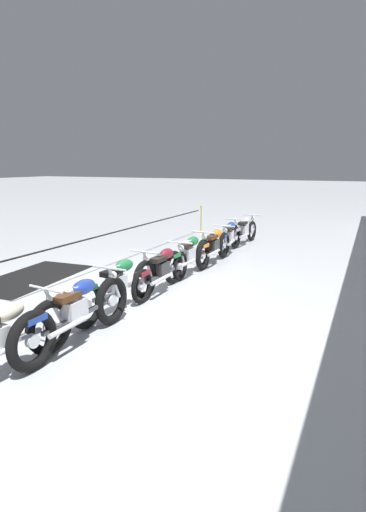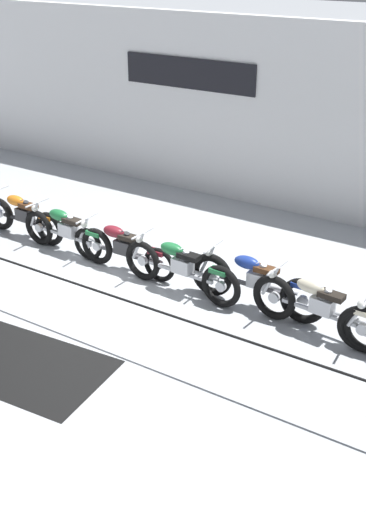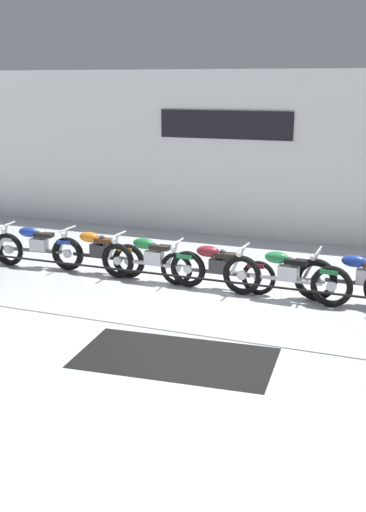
% 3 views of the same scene
% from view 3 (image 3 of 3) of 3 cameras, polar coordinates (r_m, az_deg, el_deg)
% --- Properties ---
extents(ground_plane, '(120.00, 120.00, 0.00)m').
position_cam_3_polar(ground_plane, '(11.94, 1.89, -3.88)').
color(ground_plane, '#B2B7BC').
extents(back_wall, '(28.00, 0.29, 4.20)m').
position_cam_3_polar(back_wall, '(16.30, 7.96, 8.77)').
color(back_wall, white).
rests_on(back_wall, ground).
extents(motorcycle_blue_1, '(2.15, 0.62, 0.94)m').
position_cam_3_polar(motorcycle_blue_1, '(14.16, -12.86, 0.82)').
color(motorcycle_blue_1, black).
rests_on(motorcycle_blue_1, ground).
extents(motorcycle_orange_2, '(2.17, 0.62, 0.94)m').
position_cam_3_polar(motorcycle_orange_2, '(13.49, -7.64, 0.30)').
color(motorcycle_orange_2, black).
rests_on(motorcycle_orange_2, ground).
extents(motorcycle_green_3, '(2.29, 0.62, 0.94)m').
position_cam_3_polar(motorcycle_green_3, '(12.82, -2.81, -0.35)').
color(motorcycle_green_3, black).
rests_on(motorcycle_green_3, ground).
extents(motorcycle_maroon_4, '(2.33, 0.62, 0.91)m').
position_cam_3_polar(motorcycle_maroon_4, '(12.36, 2.96, -0.96)').
color(motorcycle_maroon_4, black).
rests_on(motorcycle_maroon_4, ground).
extents(motorcycle_green_5, '(2.45, 0.62, 0.96)m').
position_cam_3_polar(motorcycle_green_5, '(11.89, 9.08, -1.73)').
color(motorcycle_green_5, black).
rests_on(motorcycle_green_5, ground).
extents(motorcycle_blue_6, '(2.49, 0.62, 0.98)m').
position_cam_3_polar(motorcycle_blue_6, '(11.90, 15.71, -2.09)').
color(motorcycle_blue_6, black).
rests_on(motorcycle_blue_6, ground).
extents(stanchion_far_left, '(13.94, 0.28, 1.05)m').
position_cam_3_polar(stanchion_far_left, '(11.01, -7.95, -1.50)').
color(stanchion_far_left, gold).
rests_on(stanchion_far_left, ground).
extents(floor_banner, '(3.00, 1.78, 0.01)m').
position_cam_3_polar(floor_banner, '(9.51, -0.66, -9.02)').
color(floor_banner, black).
rests_on(floor_banner, ground).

